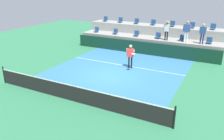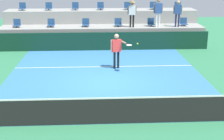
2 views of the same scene
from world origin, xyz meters
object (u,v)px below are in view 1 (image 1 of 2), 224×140
(stadium_chair_lower_left, at_px, (115,32))
(stadium_chair_upper_center, at_px, (153,23))
(tennis_ball, at_px, (135,54))
(tennis_player, at_px, (131,54))
(stadium_chair_lower_mid_right, at_px, (158,36))
(stadium_chair_upper_far_left, at_px, (105,19))
(stadium_chair_lower_mid_left, at_px, (136,34))
(spectator_in_white, at_px, (203,32))
(stadium_chair_upper_mid_left, at_px, (137,22))
(spectator_leaning_on_rail, at_px, (187,29))
(stadium_chair_upper_far_right, at_px, (213,27))
(stadium_chair_upper_left, at_px, (120,20))
(stadium_chair_lower_far_left, at_px, (96,30))
(stadium_chair_upper_right, at_px, (192,26))
(stadium_chair_upper_mid_right, at_px, (172,24))
(spectator_with_hat, at_px, (167,29))
(stadium_chair_lower_far_right, at_px, (209,41))
(stadium_chair_lower_right, at_px, (182,38))

(stadium_chair_lower_left, distance_m, stadium_chair_upper_center, 3.76)
(tennis_ball, bearing_deg, tennis_player, 123.80)
(stadium_chair_lower_mid_right, distance_m, stadium_chair_upper_far_left, 6.67)
(stadium_chair_lower_mid_left, relative_size, spectator_in_white, 0.32)
(stadium_chair_upper_mid_left, bearing_deg, stadium_chair_upper_far_left, 180.00)
(tennis_player, bearing_deg, spectator_leaning_on_rail, 58.64)
(stadium_chair_lower_mid_left, distance_m, spectator_in_white, 5.86)
(stadium_chair_lower_left, distance_m, stadium_chair_upper_far_right, 8.77)
(stadium_chair_upper_far_right, bearing_deg, stadium_chair_lower_left, -168.10)
(stadium_chair_upper_far_left, xyz_separation_m, tennis_ball, (6.79, -8.22, -0.77))
(stadium_chair_upper_left, distance_m, tennis_ball, 9.66)
(stadium_chair_lower_far_left, height_order, tennis_ball, stadium_chair_lower_far_left)
(stadium_chair_upper_right, xyz_separation_m, spectator_leaning_on_rail, (-0.07, -2.18, 0.01))
(stadium_chair_lower_far_left, bearing_deg, stadium_chair_upper_left, 44.96)
(stadium_chair_lower_mid_right, xyz_separation_m, spectator_in_white, (3.73, -0.38, 0.77))
(stadium_chair_lower_mid_left, xyz_separation_m, stadium_chair_upper_mid_right, (2.84, 1.80, 0.85))
(stadium_chair_upper_center, height_order, stadium_chair_upper_far_right, same)
(stadium_chair_upper_mid_left, bearing_deg, tennis_ball, -68.61)
(tennis_player, bearing_deg, stadium_chair_upper_mid_left, 108.84)
(spectator_with_hat, bearing_deg, tennis_player, -104.89)
(tennis_ball, bearing_deg, stadium_chair_upper_mid_right, 87.55)
(stadium_chair_upper_center, height_order, spectator_leaning_on_rail, spectator_leaning_on_rail)
(stadium_chair_lower_mid_left, xyz_separation_m, stadium_chair_lower_mid_right, (2.07, 0.00, 0.00))
(stadium_chair_lower_mid_left, relative_size, spectator_with_hat, 0.32)
(stadium_chair_lower_far_right, xyz_separation_m, tennis_player, (-4.69, -5.16, -0.39))
(stadium_chair_lower_mid_right, height_order, stadium_chair_upper_left, stadium_chair_upper_left)
(stadium_chair_upper_far_right, bearing_deg, stadium_chair_upper_left, 180.00)
(stadium_chair_upper_mid_right, bearing_deg, tennis_player, -99.78)
(stadium_chair_upper_mid_left, xyz_separation_m, spectator_in_white, (6.53, -2.18, -0.08))
(stadium_chair_lower_mid_right, relative_size, stadium_chair_upper_far_right, 1.00)
(tennis_player, distance_m, spectator_with_hat, 5.07)
(stadium_chair_lower_far_left, distance_m, spectator_in_white, 10.17)
(stadium_chair_lower_mid_left, height_order, stadium_chair_upper_far_right, stadium_chair_upper_far_right)
(stadium_chair_upper_right, relative_size, tennis_player, 0.30)
(stadium_chair_lower_far_left, bearing_deg, stadium_chair_upper_far_right, 9.57)
(stadium_chair_lower_far_left, height_order, spectator_with_hat, spectator_with_hat)
(stadium_chair_lower_mid_left, relative_size, spectator_leaning_on_rail, 0.29)
(spectator_leaning_on_rail, bearing_deg, tennis_ball, -108.86)
(stadium_chair_upper_right, relative_size, spectator_with_hat, 0.32)
(stadium_chair_upper_far_left, relative_size, stadium_chair_upper_far_right, 1.00)
(stadium_chair_upper_left, bearing_deg, stadium_chair_lower_far_left, -135.04)
(stadium_chair_lower_mid_right, bearing_deg, stadium_chair_upper_mid_left, 147.25)
(stadium_chair_upper_left, distance_m, tennis_player, 8.21)
(stadium_chair_lower_right, height_order, stadium_chair_lower_far_right, same)
(stadium_chair_upper_left, xyz_separation_m, stadium_chair_upper_mid_right, (5.37, 0.00, 0.00))
(stadium_chair_lower_left, bearing_deg, stadium_chair_upper_far_right, 11.90)
(stadium_chair_lower_far_left, xyz_separation_m, tennis_player, (5.98, -5.16, -0.39))
(stadium_chair_lower_mid_left, distance_m, stadium_chair_upper_mid_right, 3.47)
(stadium_chair_lower_mid_right, bearing_deg, stadium_chair_upper_right, 35.20)
(stadium_chair_upper_mid_left, relative_size, tennis_player, 0.30)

